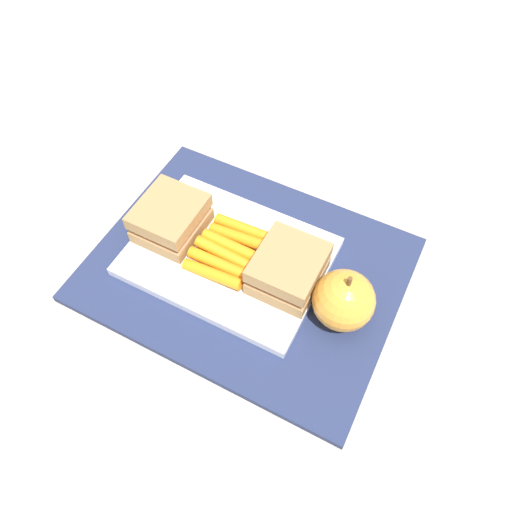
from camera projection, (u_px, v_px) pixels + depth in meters
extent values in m
plane|color=#B7AD99|center=(247.00, 271.00, 0.60)|extent=(2.40, 2.40, 0.00)
cube|color=navy|center=(247.00, 269.00, 0.59)|extent=(0.36, 0.28, 0.01)
cube|color=white|center=(228.00, 256.00, 0.59)|extent=(0.23, 0.17, 0.01)
cube|color=#9E7A4C|center=(172.00, 225.00, 0.60)|extent=(0.07, 0.08, 0.02)
cube|color=pink|center=(171.00, 218.00, 0.59)|extent=(0.07, 0.07, 0.01)
cube|color=#9E7A4C|center=(169.00, 211.00, 0.58)|extent=(0.07, 0.08, 0.02)
cube|color=#9E7A4C|center=(288.00, 275.00, 0.56)|extent=(0.07, 0.08, 0.02)
cube|color=pink|center=(288.00, 269.00, 0.55)|extent=(0.07, 0.07, 0.01)
cube|color=#9E7A4C|center=(289.00, 262.00, 0.54)|extent=(0.07, 0.08, 0.02)
cylinder|color=orange|center=(212.00, 274.00, 0.56)|extent=(0.08, 0.01, 0.02)
cylinder|color=orange|center=(218.00, 263.00, 0.57)|extent=(0.08, 0.01, 0.01)
cylinder|color=orange|center=(225.00, 254.00, 0.58)|extent=(0.08, 0.01, 0.02)
cylinder|color=orange|center=(231.00, 246.00, 0.58)|extent=(0.08, 0.01, 0.02)
cylinder|color=orange|center=(238.00, 237.00, 0.59)|extent=(0.08, 0.01, 0.02)
cylinder|color=orange|center=(243.00, 228.00, 0.60)|extent=(0.08, 0.01, 0.02)
sphere|color=gold|center=(344.00, 300.00, 0.52)|extent=(0.07, 0.07, 0.07)
cylinder|color=brown|center=(349.00, 281.00, 0.49)|extent=(0.00, 0.01, 0.01)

